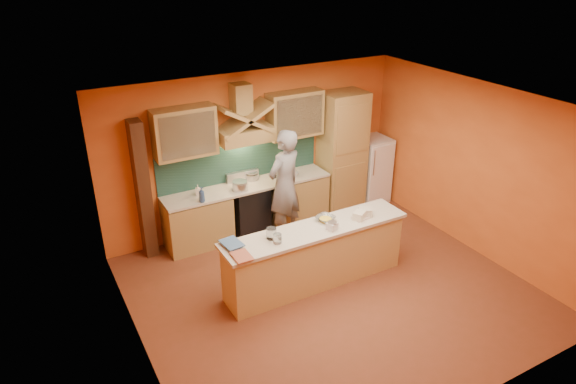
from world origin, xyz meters
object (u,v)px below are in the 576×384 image
fridge (372,169)px  person (284,185)px  mixing_bowl (325,219)px  stove (249,209)px  kitchen_scale (332,226)px

fridge → person: (-2.23, -0.46, 0.34)m
person → mixing_bowl: (-0.02, -1.32, -0.01)m
stove → fridge: size_ratio=0.69×
fridge → person: bearing=-168.4°
person → mixing_bowl: 1.32m
stove → kitchen_scale: 2.15m
stove → mixing_bowl: bearing=-75.9°
mixing_bowl → person: bearing=89.0°
fridge → kitchen_scale: 3.11m
kitchen_scale → mixing_bowl: size_ratio=0.49×
fridge → kitchen_scale: size_ratio=9.76×
mixing_bowl → fridge: bearing=38.2°
fridge → kitchen_scale: (-2.32, -2.05, 0.35)m
stove → mixing_bowl: (0.45, -1.77, 0.53)m
kitchen_scale → fridge: bearing=22.6°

